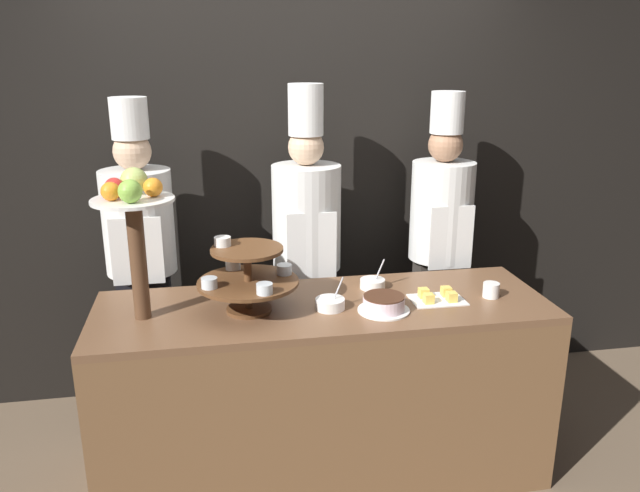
{
  "coord_description": "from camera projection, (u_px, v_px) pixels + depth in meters",
  "views": [
    {
      "loc": [
        -0.49,
        -2.28,
        2.01
      ],
      "look_at": [
        0.0,
        0.45,
        1.15
      ],
      "focal_mm": 35.0,
      "sensor_mm": 36.0,
      "label": 1
    }
  ],
  "objects": [
    {
      "name": "wall_back",
      "position": [
        294.0,
        161.0,
        3.65
      ],
      "size": [
        10.0,
        0.06,
        2.8
      ],
      "color": "black",
      "rests_on": "ground_plane"
    },
    {
      "name": "cup_white",
      "position": [
        491.0,
        290.0,
        2.95
      ],
      "size": [
        0.08,
        0.08,
        0.07
      ],
      "color": "white",
      "rests_on": "buffet_counter"
    },
    {
      "name": "buffet_counter",
      "position": [
        324.0,
        390.0,
        3.01
      ],
      "size": [
        2.1,
        0.69,
        0.9
      ],
      "color": "brown",
      "rests_on": "ground_plane"
    },
    {
      "name": "fruit_pedestal",
      "position": [
        133.0,
        213.0,
        2.6
      ],
      "size": [
        0.34,
        0.34,
        0.65
      ],
      "color": "brown",
      "rests_on": "buffet_counter"
    },
    {
      "name": "chef_center_right",
      "position": [
        440.0,
        236.0,
        3.55
      ],
      "size": [
        0.35,
        0.35,
        1.81
      ],
      "color": "#38332D",
      "rests_on": "ground_plane"
    },
    {
      "name": "cake_round",
      "position": [
        384.0,
        304.0,
        2.79
      ],
      "size": [
        0.24,
        0.24,
        0.07
      ],
      "color": "white",
      "rests_on": "buffet_counter"
    },
    {
      "name": "chef_left",
      "position": [
        141.0,
        252.0,
        3.27
      ],
      "size": [
        0.36,
        0.36,
        1.8
      ],
      "color": "black",
      "rests_on": "ground_plane"
    },
    {
      "name": "serving_bowl_far",
      "position": [
        373.0,
        284.0,
        3.07
      ],
      "size": [
        0.12,
        0.12,
        0.15
      ],
      "color": "white",
      "rests_on": "buffet_counter"
    },
    {
      "name": "cake_square_tray",
      "position": [
        437.0,
        297.0,
        2.92
      ],
      "size": [
        0.25,
        0.18,
        0.05
      ],
      "color": "white",
      "rests_on": "buffet_counter"
    },
    {
      "name": "chef_center_left",
      "position": [
        307.0,
        243.0,
        3.42
      ],
      "size": [
        0.37,
        0.37,
        1.86
      ],
      "color": "#38332D",
      "rests_on": "ground_plane"
    },
    {
      "name": "serving_bowl_near",
      "position": [
        330.0,
        304.0,
        2.82
      ],
      "size": [
        0.13,
        0.13,
        0.15
      ],
      "color": "white",
      "rests_on": "buffet_counter"
    },
    {
      "name": "tiered_stand",
      "position": [
        247.0,
        275.0,
        2.75
      ],
      "size": [
        0.45,
        0.45,
        0.34
      ],
      "color": "brown",
      "rests_on": "buffet_counter"
    }
  ]
}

